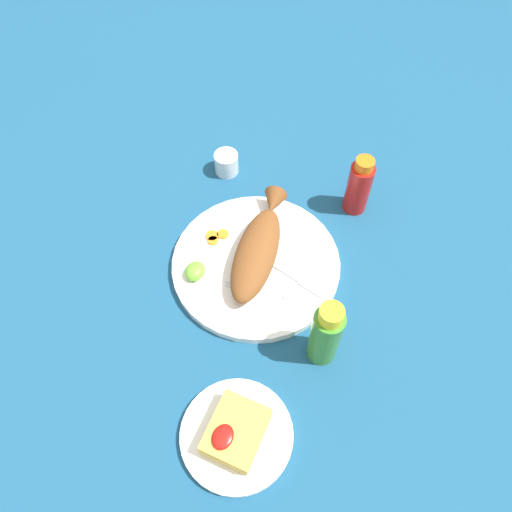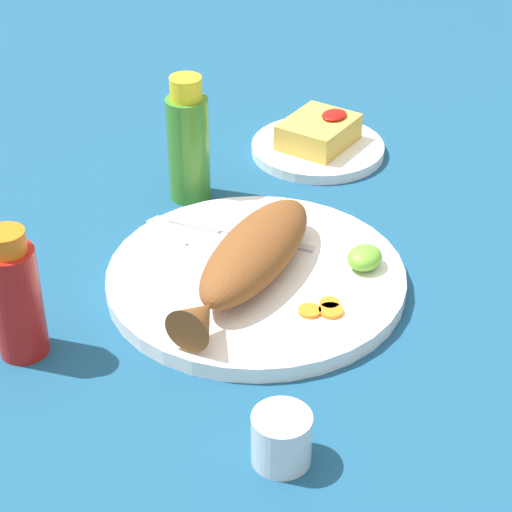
{
  "view_description": "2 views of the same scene",
  "coord_description": "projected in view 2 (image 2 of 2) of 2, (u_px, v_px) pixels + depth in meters",
  "views": [
    {
      "loc": [
        0.47,
        0.21,
        0.84
      ],
      "look_at": [
        0.0,
        0.0,
        0.04
      ],
      "focal_mm": 35.0,
      "sensor_mm": 36.0,
      "label": 1
    },
    {
      "loc": [
        -0.69,
        -0.46,
        0.59
      ],
      "look_at": [
        0.0,
        0.0,
        0.04
      ],
      "focal_mm": 65.0,
      "sensor_mm": 36.0,
      "label": 2
    }
  ],
  "objects": [
    {
      "name": "fork_near",
      "position": [
        196.0,
        245.0,
        1.05
      ],
      "size": [
        0.05,
        0.18,
        0.0
      ],
      "rotation": [
        0.0,
        0.0,
        7.64
      ],
      "color": "silver",
      "rests_on": "main_plate"
    },
    {
      "name": "carrot_slice_mid",
      "position": [
        331.0,
        311.0,
        0.95
      ],
      "size": [
        0.03,
        0.03,
        0.0
      ],
      "primitive_type": "cylinder",
      "color": "orange",
      "rests_on": "main_plate"
    },
    {
      "name": "fries_pile",
      "position": [
        319.0,
        132.0,
        1.26
      ],
      "size": [
        0.1,
        0.08,
        0.04
      ],
      "color": "gold",
      "rests_on": "side_plate_fries"
    },
    {
      "name": "fried_fish",
      "position": [
        250.0,
        257.0,
        0.98
      ],
      "size": [
        0.27,
        0.11,
        0.05
      ],
      "rotation": [
        0.0,
        0.0,
        0.14
      ],
      "color": "brown",
      "rests_on": "main_plate"
    },
    {
      "name": "carrot_slice_near",
      "position": [
        310.0,
        311.0,
        0.95
      ],
      "size": [
        0.02,
        0.02,
        0.0
      ],
      "primitive_type": "cylinder",
      "color": "orange",
      "rests_on": "main_plate"
    },
    {
      "name": "lime_wedge_main",
      "position": [
        365.0,
        258.0,
        1.01
      ],
      "size": [
        0.04,
        0.04,
        0.02
      ],
      "primitive_type": "ellipsoid",
      "color": "#6BB233",
      "rests_on": "main_plate"
    },
    {
      "name": "fork_far",
      "position": [
        229.0,
        231.0,
        1.08
      ],
      "size": [
        0.05,
        0.18,
        0.0
      ],
      "rotation": [
        0.0,
        0.0,
        8.05
      ],
      "color": "silver",
      "rests_on": "main_plate"
    },
    {
      "name": "hot_sauce_bottle_red",
      "position": [
        16.0,
        297.0,
        0.89
      ],
      "size": [
        0.05,
        0.05,
        0.14
      ],
      "color": "#B21914",
      "rests_on": "ground_plane"
    },
    {
      "name": "carrot_slice_far",
      "position": [
        330.0,
        303.0,
        0.96
      ],
      "size": [
        0.02,
        0.02,
        0.0
      ],
      "primitive_type": "cylinder",
      "color": "orange",
      "rests_on": "main_plate"
    },
    {
      "name": "main_plate",
      "position": [
        256.0,
        278.0,
        1.02
      ],
      "size": [
        0.33,
        0.33,
        0.02
      ],
      "primitive_type": "cylinder",
      "color": "white",
      "rests_on": "ground_plane"
    },
    {
      "name": "salt_cup",
      "position": [
        281.0,
        441.0,
        0.79
      ],
      "size": [
        0.05,
        0.05,
        0.05
      ],
      "color": "silver",
      "rests_on": "ground_plane"
    },
    {
      "name": "ground_plane",
      "position": [
        256.0,
        285.0,
        1.02
      ],
      "size": [
        4.0,
        4.0,
        0.0
      ],
      "primitive_type": "plane",
      "color": "navy"
    },
    {
      "name": "hot_sauce_bottle_green",
      "position": [
        188.0,
        143.0,
        1.14
      ],
      "size": [
        0.05,
        0.05,
        0.16
      ],
      "color": "#3D8428",
      "rests_on": "ground_plane"
    },
    {
      "name": "side_plate_fries",
      "position": [
        318.0,
        148.0,
        1.28
      ],
      "size": [
        0.18,
        0.18,
        0.01
      ],
      "primitive_type": "cylinder",
      "color": "white",
      "rests_on": "ground_plane"
    }
  ]
}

